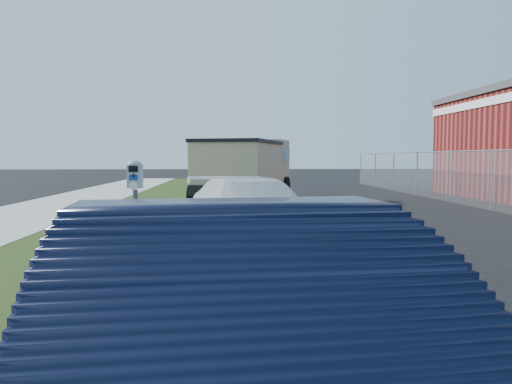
{
  "coord_description": "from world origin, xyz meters",
  "views": [
    {
      "loc": [
        -1.85,
        -7.51,
        1.6
      ],
      "look_at": [
        -1.4,
        1.0,
        1.0
      ],
      "focal_mm": 35.0,
      "sensor_mm": 36.0,
      "label": 1
    }
  ],
  "objects_px": {
    "white_wagon": "(252,216)",
    "dump_truck": "(247,167)",
    "navy_sedan": "(244,378)",
    "parking_meter": "(135,190)"
  },
  "relations": [
    {
      "from": "white_wagon",
      "to": "dump_truck",
      "type": "height_order",
      "value": "dump_truck"
    },
    {
      "from": "white_wagon",
      "to": "navy_sedan",
      "type": "distance_m",
      "value": 6.21
    },
    {
      "from": "parking_meter",
      "to": "white_wagon",
      "type": "distance_m",
      "value": 2.27
    },
    {
      "from": "parking_meter",
      "to": "dump_truck",
      "type": "bearing_deg",
      "value": 87.75
    },
    {
      "from": "white_wagon",
      "to": "dump_truck",
      "type": "bearing_deg",
      "value": 75.72
    },
    {
      "from": "navy_sedan",
      "to": "white_wagon",
      "type": "bearing_deg",
      "value": 79.7
    },
    {
      "from": "parking_meter",
      "to": "white_wagon",
      "type": "bearing_deg",
      "value": 50.42
    },
    {
      "from": "white_wagon",
      "to": "parking_meter",
      "type": "bearing_deg",
      "value": -150.21
    },
    {
      "from": "white_wagon",
      "to": "navy_sedan",
      "type": "height_order",
      "value": "navy_sedan"
    },
    {
      "from": "navy_sedan",
      "to": "parking_meter",
      "type": "bearing_deg",
      "value": 98.12
    }
  ]
}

